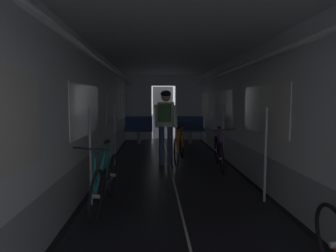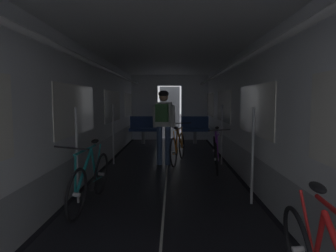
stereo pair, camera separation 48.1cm
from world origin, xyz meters
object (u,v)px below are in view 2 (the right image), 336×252
at_px(bench_seat_far_right, 195,127).
at_px(bicycle_purple, 216,152).
at_px(bicycle_teal, 90,180).
at_px(bicycle_orange_in_aisle, 178,147).
at_px(person_cyclist_aisle, 163,119).
at_px(bench_seat_far_left, 143,127).

bearing_deg(bench_seat_far_right, bicycle_purple, -87.69).
distance_m(bench_seat_far_right, bicycle_teal, 6.41).
bearing_deg(bicycle_teal, bicycle_orange_in_aisle, 66.15).
height_order(bicycle_teal, person_cyclist_aisle, person_cyclist_aisle).
bearing_deg(bench_seat_far_right, bicycle_orange_in_aisle, -101.57).
bearing_deg(bicycle_orange_in_aisle, person_cyclist_aisle, -142.66).
relative_size(bench_seat_far_right, bicycle_teal, 0.58).
relative_size(bicycle_teal, bicycle_purple, 1.00).
xyz_separation_m(bicycle_purple, person_cyclist_aisle, (-1.15, 0.46, 0.69)).
xyz_separation_m(bench_seat_far_left, bicycle_purple, (1.96, -3.89, -0.18)).
xyz_separation_m(bicycle_teal, bicycle_purple, (2.10, 2.21, 0.00)).
distance_m(bicycle_teal, bicycle_purple, 3.05).
distance_m(bicycle_purple, person_cyclist_aisle, 1.42).
xyz_separation_m(bench_seat_far_left, bicycle_teal, (-0.14, -6.10, -0.19)).
bearing_deg(bicycle_orange_in_aisle, bicycle_teal, -113.85).
xyz_separation_m(bench_seat_far_left, bench_seat_far_right, (1.80, 0.00, 0.00)).
xyz_separation_m(bench_seat_far_right, person_cyclist_aisle, (-0.99, -3.43, 0.50)).
relative_size(bicycle_purple, person_cyclist_aisle, 0.98).
height_order(bench_seat_far_left, bicycle_orange_in_aisle, bench_seat_far_left).
xyz_separation_m(person_cyclist_aisle, bicycle_orange_in_aisle, (0.34, 0.26, -0.69)).
distance_m(bicycle_purple, bicycle_orange_in_aisle, 1.08).
bearing_deg(bicycle_purple, bicycle_teal, -133.59).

